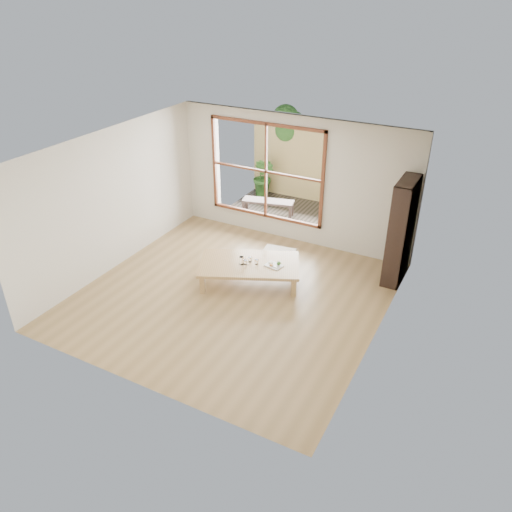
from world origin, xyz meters
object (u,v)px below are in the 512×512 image
at_px(low_table, 249,265).
at_px(garden_bench, 268,203).
at_px(bookshelf, 401,231).
at_px(food_tray, 275,265).

distance_m(low_table, garden_bench, 2.87).
xyz_separation_m(bookshelf, garden_bench, (-3.28, 1.32, -0.61)).
xyz_separation_m(low_table, garden_bench, (-0.99, 2.70, -0.01)).
height_order(low_table, food_tray, food_tray).
xyz_separation_m(low_table, food_tray, (0.44, 0.12, 0.07)).
xyz_separation_m(bookshelf, food_tray, (-1.85, -1.26, -0.54)).
height_order(bookshelf, garden_bench, bookshelf).
xyz_separation_m(food_tray, garden_bench, (-1.43, 2.58, -0.07)).
distance_m(low_table, food_tray, 0.47).
bearing_deg(garden_bench, bookshelf, -35.76).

